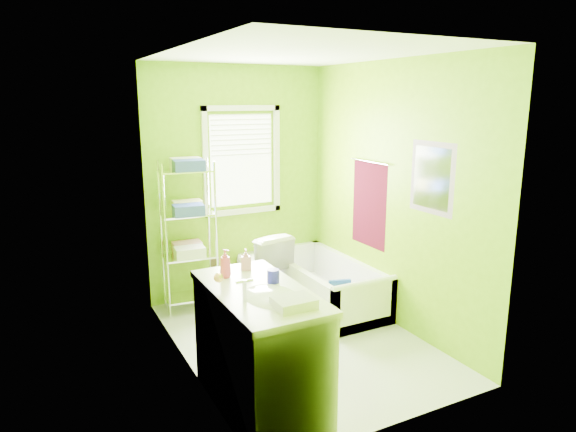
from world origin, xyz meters
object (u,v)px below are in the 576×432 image
toilet (259,265)px  vanity (260,346)px  wire_shelf_unit (190,220)px  bathtub (325,290)px

toilet → vanity: vanity is taller
toilet → wire_shelf_unit: 0.98m
bathtub → wire_shelf_unit: bearing=157.8°
toilet → wire_shelf_unit: size_ratio=0.49×
vanity → toilet: bearing=66.0°
toilet → vanity: size_ratio=0.65×
wire_shelf_unit → bathtub: bearing=-22.2°
bathtub → toilet: 0.79m
toilet → bathtub: bearing=130.0°
bathtub → toilet: bearing=138.6°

